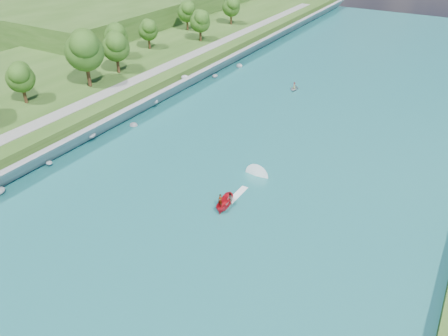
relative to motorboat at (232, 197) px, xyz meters
The scene contains 7 objects.
ground 9.67m from the motorboat, 99.29° to the right, with size 260.00×260.00×0.00m, color #2D5119.
river_water 10.63m from the motorboat, 98.44° to the left, with size 55.00×240.00×0.10m, color #1A5E64.
berm_west 52.62m from the motorboat, 168.50° to the left, with size 45.00×240.00×3.50m, color #2D5119.
riprap_bank 29.06m from the motorboat, 160.64° to the left, with size 4.72×236.00×4.48m.
riverside_path 35.75m from the motorboat, 162.88° to the left, with size 3.00×200.00×0.10m, color gray.
motorboat is the anchor object (origin of this frame).
raft 41.84m from the motorboat, 101.98° to the left, with size 2.40×3.08×1.60m.
Camera 1 is at (24.36, -30.59, 32.91)m, focal length 35.00 mm.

